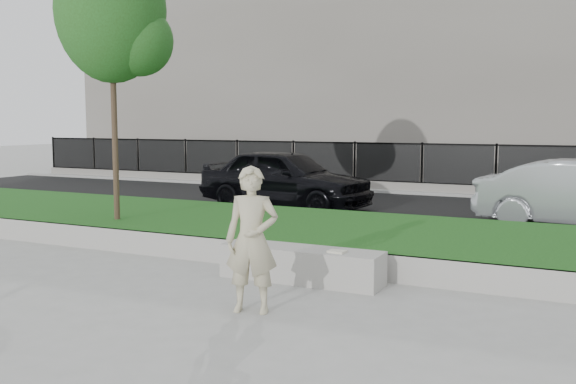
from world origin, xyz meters
The scene contains 12 objects.
ground centered at (0.00, 0.00, 0.00)m, with size 90.00×90.00×0.00m, color gray.
grass_bank centered at (0.00, 3.00, 0.20)m, with size 34.00×4.00×0.40m, color black.
grass_kerb centered at (0.00, 1.04, 0.20)m, with size 34.00×0.08×0.40m, color gray.
street centered at (0.00, 8.50, 0.02)m, with size 34.00×7.00×0.04m, color black.
far_pavement centered at (0.00, 13.00, 0.06)m, with size 34.00×3.00×0.12m, color gray.
iron_fence centered at (0.00, 12.00, 0.54)m, with size 32.00×0.30×1.50m.
building_facade centered at (0.00, 20.00, 5.00)m, with size 34.00×10.00×10.00m, color slate.
stone_bench centered at (0.58, 0.56, 0.24)m, with size 2.36×0.59×0.48m, color gray.
man centered at (0.68, -1.03, 0.87)m, with size 0.64×0.42×1.75m, color #BAB28F.
book centered at (1.16, 0.48, 0.50)m, with size 0.24×0.17×0.03m, color beige.
young_tree centered at (-3.86, 1.96, 4.20)m, with size 2.14×2.04×5.23m.
car_dark centered at (-2.88, 7.06, 0.82)m, with size 1.83×4.55×1.55m, color black.
Camera 1 is at (4.33, -7.56, 2.27)m, focal length 40.00 mm.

